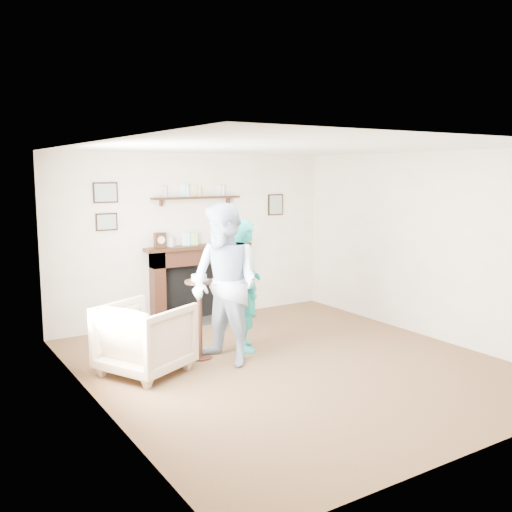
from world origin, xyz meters
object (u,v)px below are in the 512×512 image
(armchair, at_px, (146,372))
(pedestal_table, at_px, (199,304))
(man, at_px, (226,363))
(woman, at_px, (245,349))

(armchair, bearing_deg, pedestal_table, -106.86)
(armchair, distance_m, pedestal_table, 1.01)
(man, relative_size, woman, 1.14)
(woman, height_order, pedestal_table, pedestal_table)
(armchair, distance_m, man, 0.93)
(woman, relative_size, pedestal_table, 1.51)
(armchair, height_order, woman, woman)
(woman, xyz_separation_m, pedestal_table, (-0.65, -0.02, 0.67))
(armchair, height_order, pedestal_table, pedestal_table)
(armchair, relative_size, woman, 0.53)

